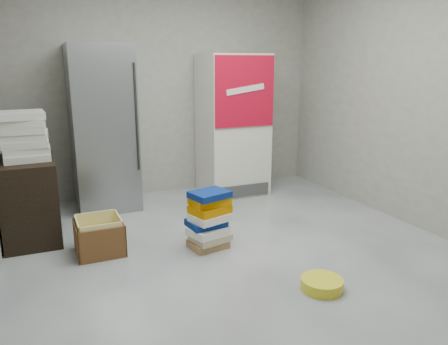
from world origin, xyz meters
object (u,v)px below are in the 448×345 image
(steel_fridge, at_px, (103,128))
(coke_cooler, at_px, (233,125))
(wood_shelf, at_px, (30,200))
(phonebook_stack_main, at_px, (209,220))
(cardboard_box, at_px, (100,238))

(steel_fridge, height_order, coke_cooler, steel_fridge)
(wood_shelf, bearing_deg, phonebook_stack_main, -30.27)
(wood_shelf, relative_size, phonebook_stack_main, 1.45)
(steel_fridge, distance_m, coke_cooler, 1.65)
(steel_fridge, xyz_separation_m, coke_cooler, (1.65, -0.01, -0.05))
(coke_cooler, bearing_deg, steel_fridge, 179.82)
(wood_shelf, bearing_deg, cardboard_box, -47.30)
(wood_shelf, bearing_deg, coke_cooler, 16.28)
(phonebook_stack_main, bearing_deg, coke_cooler, 47.44)
(steel_fridge, relative_size, wood_shelf, 2.37)
(phonebook_stack_main, height_order, cardboard_box, phonebook_stack_main)
(phonebook_stack_main, bearing_deg, wood_shelf, 138.10)
(coke_cooler, xyz_separation_m, phonebook_stack_main, (-0.96, -1.61, -0.63))
(steel_fridge, bearing_deg, phonebook_stack_main, -66.98)
(steel_fridge, xyz_separation_m, cardboard_box, (-0.28, -1.33, -0.81))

